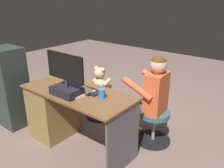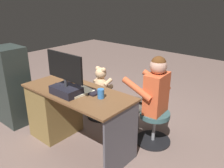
% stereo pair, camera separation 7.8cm
% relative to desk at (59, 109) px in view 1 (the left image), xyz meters
% --- Properties ---
extents(ground_plane, '(10.00, 10.00, 0.00)m').
position_rel_desk_xyz_m(ground_plane, '(-0.37, -0.33, -0.39)').
color(ground_plane, '#755D55').
extents(desk, '(1.38, 0.61, 0.74)m').
position_rel_desk_xyz_m(desk, '(0.00, 0.00, 0.00)').
color(desk, brown).
rests_on(desk, ground_plane).
extents(monitor, '(0.54, 0.22, 0.47)m').
position_rel_desk_xyz_m(monitor, '(-0.35, 0.14, 0.50)').
color(monitor, black).
rests_on(monitor, desk).
extents(keyboard, '(0.42, 0.14, 0.02)m').
position_rel_desk_xyz_m(keyboard, '(-0.42, -0.07, 0.36)').
color(keyboard, black).
rests_on(keyboard, desk).
extents(computer_mouse, '(0.06, 0.10, 0.04)m').
position_rel_desk_xyz_m(computer_mouse, '(-0.12, -0.10, 0.36)').
color(computer_mouse, '#2F2427').
rests_on(computer_mouse, desk).
extents(cup, '(0.07, 0.07, 0.10)m').
position_rel_desk_xyz_m(cup, '(-0.71, -0.04, 0.40)').
color(cup, '#3372BF').
rests_on(cup, desk).
extents(tv_remote, '(0.11, 0.15, 0.02)m').
position_rel_desk_xyz_m(tv_remote, '(-0.06, -0.02, 0.36)').
color(tv_remote, black).
rests_on(tv_remote, desk).
extents(notebook_binder, '(0.26, 0.33, 0.02)m').
position_rel_desk_xyz_m(notebook_binder, '(-0.43, 0.02, 0.36)').
color(notebook_binder, beige).
rests_on(notebook_binder, desk).
extents(office_chair_teddy, '(0.45, 0.45, 0.42)m').
position_rel_desk_xyz_m(office_chair_teddy, '(-0.06, -0.73, -0.15)').
color(office_chair_teddy, black).
rests_on(office_chair_teddy, ground_plane).
extents(teddy_bear, '(0.26, 0.27, 0.38)m').
position_rel_desk_xyz_m(teddy_bear, '(-0.06, -0.75, 0.20)').
color(teddy_bear, tan).
rests_on(teddy_bear, office_chair_teddy).
extents(visitor_chair, '(0.45, 0.45, 0.42)m').
position_rel_desk_xyz_m(visitor_chair, '(-1.03, -0.67, -0.14)').
color(visitor_chair, black).
rests_on(visitor_chair, ground_plane).
extents(person, '(0.54, 0.50, 1.13)m').
position_rel_desk_xyz_m(person, '(-0.95, -0.67, 0.27)').
color(person, '#D35730').
rests_on(person, ground_plane).
extents(equipment_rack, '(0.44, 0.36, 1.13)m').
position_rel_desk_xyz_m(equipment_rack, '(0.78, 0.21, 0.17)').
color(equipment_rack, '#29322F').
rests_on(equipment_rack, ground_plane).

